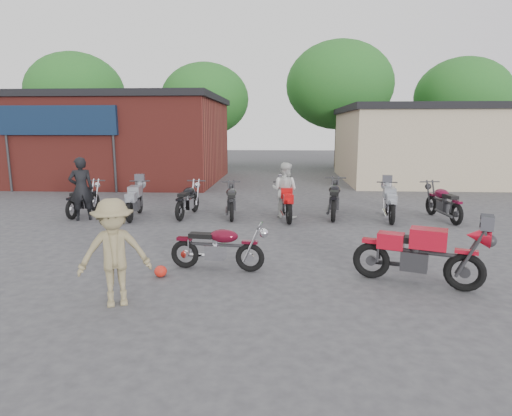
# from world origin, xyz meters

# --- Properties ---
(ground) EXTENTS (90.00, 90.00, 0.00)m
(ground) POSITION_xyz_m (0.00, 0.00, 0.00)
(ground) COLOR #3A3A3D
(brick_building) EXTENTS (12.00, 8.00, 4.00)m
(brick_building) POSITION_xyz_m (-9.00, 14.00, 2.00)
(brick_building) COLOR maroon
(brick_building) RESTS_ON ground
(stucco_building) EXTENTS (10.00, 8.00, 3.50)m
(stucco_building) POSITION_xyz_m (8.50, 15.00, 1.75)
(stucco_building) COLOR tan
(stucco_building) RESTS_ON ground
(tree_0) EXTENTS (6.56, 6.56, 8.20)m
(tree_0) POSITION_xyz_m (-14.00, 22.00, 4.10)
(tree_0) COLOR #185A20
(tree_0) RESTS_ON ground
(tree_1) EXTENTS (5.92, 5.92, 7.40)m
(tree_1) POSITION_xyz_m (-5.00, 22.00, 3.70)
(tree_1) COLOR #185A20
(tree_1) RESTS_ON ground
(tree_2) EXTENTS (7.04, 7.04, 8.80)m
(tree_2) POSITION_xyz_m (4.00, 22.00, 4.40)
(tree_2) COLOR #185A20
(tree_2) RESTS_ON ground
(tree_3) EXTENTS (6.08, 6.08, 7.60)m
(tree_3) POSITION_xyz_m (12.00, 22.00, 3.80)
(tree_3) COLOR #185A20
(tree_3) RESTS_ON ground
(vintage_motorcycle) EXTENTS (1.83, 0.78, 1.03)m
(vintage_motorcycle) POSITION_xyz_m (-0.90, 0.25, 0.52)
(vintage_motorcycle) COLOR #570A1B
(vintage_motorcycle) RESTS_ON ground
(sportbike) EXTENTS (2.22, 1.42, 1.22)m
(sportbike) POSITION_xyz_m (2.68, -0.32, 0.61)
(sportbike) COLOR red
(sportbike) RESTS_ON ground
(helmet) EXTENTS (0.28, 0.28, 0.21)m
(helmet) POSITION_xyz_m (-1.91, -0.20, 0.11)
(helmet) COLOR red
(helmet) RESTS_ON ground
(person_dark) EXTENTS (0.81, 0.72, 1.87)m
(person_dark) POSITION_xyz_m (-5.59, 4.51, 0.93)
(person_dark) COLOR black
(person_dark) RESTS_ON ground
(person_light) EXTENTS (1.01, 0.91, 1.68)m
(person_light) POSITION_xyz_m (0.37, 5.23, 0.84)
(person_light) COLOR silver
(person_light) RESTS_ON ground
(person_tan) EXTENTS (1.23, 0.97, 1.67)m
(person_tan) POSITION_xyz_m (-2.23, -1.48, 0.83)
(person_tan) COLOR #897B54
(person_tan) RESTS_ON ground
(row_bike_0) EXTENTS (0.74, 1.94, 1.11)m
(row_bike_0) POSITION_xyz_m (-5.92, 5.29, 0.55)
(row_bike_0) COLOR black
(row_bike_0) RESTS_ON ground
(row_bike_1) EXTENTS (0.90, 2.04, 1.15)m
(row_bike_1) POSITION_xyz_m (-4.17, 4.95, 0.57)
(row_bike_1) COLOR gray
(row_bike_1) RESTS_ON ground
(row_bike_2) EXTENTS (0.85, 2.00, 1.13)m
(row_bike_2) POSITION_xyz_m (-2.60, 5.28, 0.56)
(row_bike_2) COLOR black
(row_bike_2) RESTS_ON ground
(row_bike_3) EXTENTS (0.86, 1.97, 1.10)m
(row_bike_3) POSITION_xyz_m (-1.25, 5.28, 0.55)
(row_bike_3) COLOR black
(row_bike_3) RESTS_ON ground
(row_bike_4) EXTENTS (0.86, 2.03, 1.14)m
(row_bike_4) POSITION_xyz_m (0.42, 5.03, 0.57)
(row_bike_4) COLOR red
(row_bike_4) RESTS_ON ground
(row_bike_5) EXTENTS (0.99, 2.21, 1.24)m
(row_bike_5) POSITION_xyz_m (1.90, 5.50, 0.62)
(row_bike_5) COLOR black
(row_bike_5) RESTS_ON ground
(row_bike_6) EXTENTS (0.89, 2.04, 1.14)m
(row_bike_6) POSITION_xyz_m (3.48, 5.14, 0.57)
(row_bike_6) COLOR #989DA6
(row_bike_6) RESTS_ON ground
(row_bike_7) EXTENTS (0.93, 2.07, 1.16)m
(row_bike_7) POSITION_xyz_m (5.07, 5.23, 0.58)
(row_bike_7) COLOR #5A0B24
(row_bike_7) RESTS_ON ground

